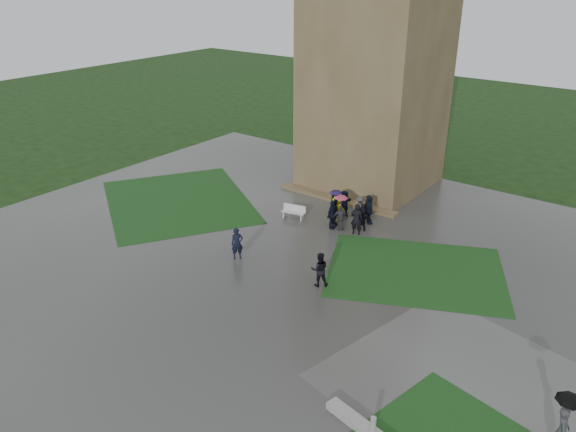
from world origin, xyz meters
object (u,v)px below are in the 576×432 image
Objects in this scene: bench at (294,212)px; pedestrian_mid at (237,244)px; pedestrian_path at (565,417)px; pedestrian_near at (320,269)px; tower at (377,57)px.

pedestrian_mid is (0.71, -6.09, 0.45)m from bench.
bench is 0.65× the size of pedestrian_path.
bench is 8.21m from pedestrian_near.
tower reaches higher than bench.
pedestrian_mid is at bearing -36.53° from pedestrian_near.
tower is 10.02× the size of pedestrian_mid.
tower reaches higher than pedestrian_mid.
pedestrian_path is (18.06, -9.68, 1.04)m from bench.
bench is at bearing 43.50° from pedestrian_mid.
bench is 0.87× the size of pedestrian_near.
pedestrian_path is (12.20, -3.95, 0.58)m from pedestrian_near.
pedestrian_path reaches higher than pedestrian_near.
pedestrian_near is at bearing -69.75° from tower.
tower is at bearing 37.22° from pedestrian_mid.
pedestrian_path is (17.43, -18.14, -7.49)m from tower.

